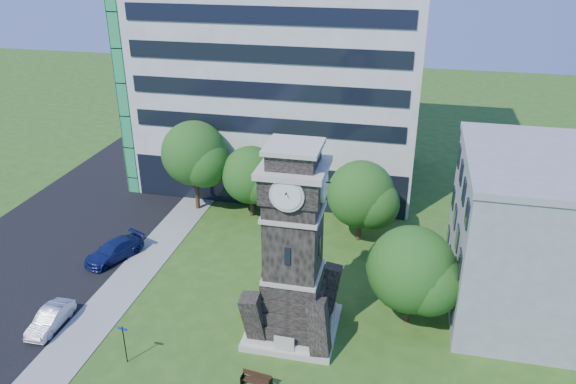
% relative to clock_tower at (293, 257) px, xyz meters
% --- Properties ---
extents(ground, '(160.00, 160.00, 0.00)m').
position_rel_clock_tower_xyz_m(ground, '(-3.00, -2.00, -5.28)').
color(ground, '#2D5618').
rests_on(ground, ground).
extents(sidewalk, '(3.00, 70.00, 0.06)m').
position_rel_clock_tower_xyz_m(sidewalk, '(-12.50, 3.00, -5.25)').
color(sidewalk, gray).
rests_on(sidewalk, ground).
extents(street, '(14.00, 80.00, 0.02)m').
position_rel_clock_tower_xyz_m(street, '(-21.00, 3.00, -5.27)').
color(street, black).
rests_on(street, ground).
extents(clock_tower, '(5.40, 5.40, 12.22)m').
position_rel_clock_tower_xyz_m(clock_tower, '(0.00, 0.00, 0.00)').
color(clock_tower, beige).
rests_on(clock_tower, ground).
extents(office_tall, '(26.20, 15.11, 28.60)m').
position_rel_clock_tower_xyz_m(office_tall, '(-6.20, 23.84, 8.94)').
color(office_tall, white).
rests_on(office_tall, ground).
extents(car_street_mid, '(1.39, 3.81, 1.25)m').
position_rel_clock_tower_xyz_m(car_street_mid, '(-14.78, -3.11, -4.66)').
color(car_street_mid, silver).
rests_on(car_street_mid, ground).
extents(car_street_north, '(3.66, 5.15, 1.38)m').
position_rel_clock_tower_xyz_m(car_street_north, '(-14.95, 5.20, -4.59)').
color(car_street_north, '#131C53').
rests_on(car_street_north, ground).
extents(car_east_lot, '(5.03, 3.52, 1.28)m').
position_rel_clock_tower_xyz_m(car_east_lot, '(11.87, 1.96, -4.64)').
color(car_east_lot, '#444448').
rests_on(car_east_lot, ground).
extents(park_bench, '(1.70, 0.45, 0.88)m').
position_rel_clock_tower_xyz_m(park_bench, '(-0.89, -5.14, -4.81)').
color(park_bench, black).
rests_on(park_bench, ground).
extents(street_sign, '(0.60, 0.06, 2.50)m').
position_rel_clock_tower_xyz_m(street_sign, '(-8.68, -4.94, -3.71)').
color(street_sign, black).
rests_on(street_sign, ground).
extents(tree_nw, '(6.16, 5.60, 8.09)m').
position_rel_clock_tower_xyz_m(tree_nw, '(-11.81, 14.62, -0.20)').
color(tree_nw, '#332114').
rests_on(tree_nw, ground).
extents(tree_nc, '(5.42, 4.93, 6.29)m').
position_rel_clock_tower_xyz_m(tree_nc, '(-6.74, 14.42, -1.61)').
color(tree_nc, '#332114').
rests_on(tree_nc, ground).
extents(tree_ne, '(5.83, 5.30, 6.67)m').
position_rel_clock_tower_xyz_m(tree_ne, '(2.79, 12.21, -1.43)').
color(tree_ne, '#332114').
rests_on(tree_ne, ground).
extents(tree_east, '(5.92, 5.39, 6.56)m').
position_rel_clock_tower_xyz_m(tree_east, '(6.90, 2.42, -1.57)').
color(tree_east, '#332114').
rests_on(tree_east, ground).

